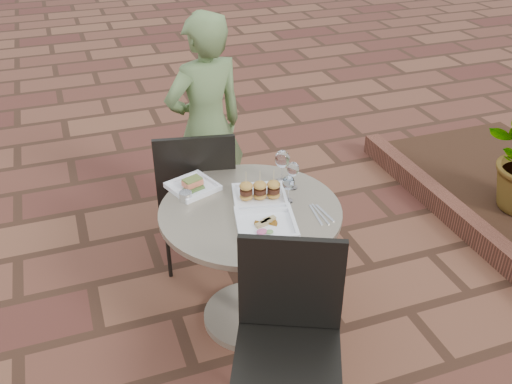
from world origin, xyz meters
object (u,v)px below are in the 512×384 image
object	(u,v)px
chair_far	(196,189)
plate_tuna	(266,223)
plate_sliders	(260,194)
plate_salmon	(193,186)
cafe_table	(250,249)
diner	(206,128)
chair_near	(289,328)

from	to	relation	value
chair_far	plate_tuna	size ratio (longest dim) A/B	2.85
plate_sliders	plate_salmon	bearing A→B (deg)	142.01
cafe_table	plate_salmon	xyz separation A→B (m)	(-0.22, 0.28, 0.26)
diner	plate_tuna	size ratio (longest dim) A/B	4.49
plate_salmon	plate_tuna	world-z (taller)	plate_salmon
cafe_table	plate_sliders	world-z (taller)	plate_sliders
chair_near	diner	world-z (taller)	diner
diner	plate_tuna	distance (m)	1.12
chair_far	chair_near	distance (m)	1.21
chair_near	plate_tuna	world-z (taller)	chair_near
chair_far	plate_sliders	world-z (taller)	chair_far
cafe_table	chair_far	bearing A→B (deg)	103.67
cafe_table	plate_sliders	distance (m)	0.30
cafe_table	plate_sliders	bearing A→B (deg)	37.37
cafe_table	plate_salmon	bearing A→B (deg)	128.11
diner	plate_salmon	size ratio (longest dim) A/B	5.19
plate_sliders	plate_tuna	distance (m)	0.22
chair_far	diner	world-z (taller)	diner
chair_near	plate_tuna	distance (m)	0.52
diner	plate_salmon	world-z (taller)	diner
plate_sliders	plate_tuna	size ratio (longest dim) A/B	0.97
chair_near	plate_tuna	bearing A→B (deg)	105.75
chair_far	diner	size ratio (longest dim) A/B	0.64
plate_sliders	plate_tuna	world-z (taller)	plate_sliders
chair_near	plate_tuna	xyz separation A→B (m)	(0.07, 0.48, 0.20)
chair_near	diner	size ratio (longest dim) A/B	0.64
cafe_table	plate_sliders	size ratio (longest dim) A/B	2.84
plate_tuna	cafe_table	bearing A→B (deg)	96.89
plate_salmon	plate_sliders	xyz separation A→B (m)	(0.29, -0.22, 0.02)
cafe_table	chair_near	bearing A→B (deg)	-94.92
chair_near	plate_tuna	size ratio (longest dim) A/B	2.85
chair_far	plate_sliders	distance (m)	0.59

